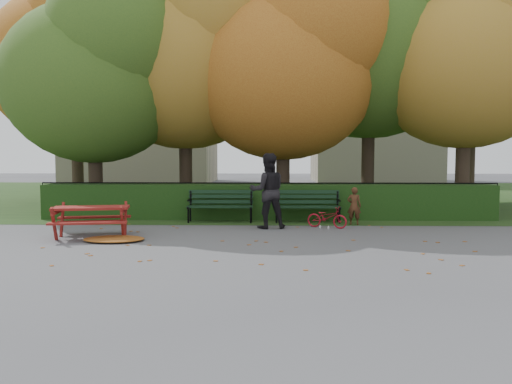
{
  "coord_description": "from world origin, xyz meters",
  "views": [
    {
      "loc": [
        0.02,
        -10.0,
        1.79
      ],
      "look_at": [
        -0.26,
        1.36,
        1.0
      ],
      "focal_mm": 35.0,
      "sensor_mm": 36.0,
      "label": 1
    }
  ],
  "objects_px": {
    "bicycle": "(327,217)",
    "adult": "(268,191)",
    "tree_g": "(483,65)",
    "bench_right": "(307,204)",
    "bench_left": "(220,203)",
    "picnic_table": "(91,213)",
    "tree_d": "(383,33)",
    "tree_e": "(479,50)",
    "child": "(354,206)",
    "tree_b": "(194,48)",
    "tree_c": "(294,61)",
    "tree_f": "(82,55)",
    "tree_a": "(101,69)"
  },
  "relations": [
    {
      "from": "bench_left",
      "to": "adult",
      "type": "xyz_separation_m",
      "value": [
        1.31,
        -1.19,
        0.43
      ]
    },
    {
      "from": "tree_c",
      "to": "tree_e",
      "type": "distance_m",
      "value": 5.7
    },
    {
      "from": "tree_g",
      "to": "bench_right",
      "type": "height_order",
      "value": "tree_g"
    },
    {
      "from": "child",
      "to": "bicycle",
      "type": "bearing_deg",
      "value": 50.75
    },
    {
      "from": "tree_d",
      "to": "adult",
      "type": "relative_size",
      "value": 5.05
    },
    {
      "from": "child",
      "to": "tree_f",
      "type": "bearing_deg",
      "value": -18.44
    },
    {
      "from": "tree_f",
      "to": "picnic_table",
      "type": "bearing_deg",
      "value": -68.84
    },
    {
      "from": "tree_b",
      "to": "picnic_table",
      "type": "bearing_deg",
      "value": -104.36
    },
    {
      "from": "tree_e",
      "to": "bench_left",
      "type": "bearing_deg",
      "value": -165.19
    },
    {
      "from": "tree_b",
      "to": "bench_right",
      "type": "bearing_deg",
      "value": -40.67
    },
    {
      "from": "tree_f",
      "to": "tree_g",
      "type": "xyz_separation_m",
      "value": [
        15.47,
        0.52,
        -0.32
      ]
    },
    {
      "from": "picnic_table",
      "to": "bicycle",
      "type": "relative_size",
      "value": 1.78
    },
    {
      "from": "bench_right",
      "to": "adult",
      "type": "distance_m",
      "value": 1.67
    },
    {
      "from": "tree_f",
      "to": "bench_left",
      "type": "bearing_deg",
      "value": -43.51
    },
    {
      "from": "picnic_table",
      "to": "tree_c",
      "type": "bearing_deg",
      "value": 35.17
    },
    {
      "from": "tree_e",
      "to": "bench_left",
      "type": "height_order",
      "value": "tree_e"
    },
    {
      "from": "tree_g",
      "to": "bicycle",
      "type": "xyz_separation_m",
      "value": [
        -6.82,
        -7.14,
        -5.1
      ]
    },
    {
      "from": "bicycle",
      "to": "bench_left",
      "type": "bearing_deg",
      "value": 93.72
    },
    {
      "from": "tree_c",
      "to": "tree_d",
      "type": "bearing_deg",
      "value": 22.61
    },
    {
      "from": "tree_a",
      "to": "tree_c",
      "type": "distance_m",
      "value": 6.04
    },
    {
      "from": "bench_left",
      "to": "bench_right",
      "type": "bearing_deg",
      "value": 0.0
    },
    {
      "from": "tree_b",
      "to": "picnic_table",
      "type": "xyz_separation_m",
      "value": [
        -1.48,
        -5.79,
        -4.86
      ]
    },
    {
      "from": "bench_left",
      "to": "bench_right",
      "type": "height_order",
      "value": "same"
    },
    {
      "from": "tree_c",
      "to": "tree_d",
      "type": "relative_size",
      "value": 0.84
    },
    {
      "from": "adult",
      "to": "child",
      "type": "bearing_deg",
      "value": -173.0
    },
    {
      "from": "tree_f",
      "to": "picnic_table",
      "type": "relative_size",
      "value": 4.96
    },
    {
      "from": "tree_a",
      "to": "tree_f",
      "type": "distance_m",
      "value": 4.31
    },
    {
      "from": "picnic_table",
      "to": "tree_d",
      "type": "bearing_deg",
      "value": 27.53
    },
    {
      "from": "tree_c",
      "to": "tree_d",
      "type": "height_order",
      "value": "tree_d"
    },
    {
      "from": "tree_f",
      "to": "child",
      "type": "relative_size",
      "value": 9.09
    },
    {
      "from": "picnic_table",
      "to": "tree_f",
      "type": "bearing_deg",
      "value": 99.9
    },
    {
      "from": "tree_g",
      "to": "bench_left",
      "type": "height_order",
      "value": "tree_g"
    },
    {
      "from": "tree_d",
      "to": "adult",
      "type": "bearing_deg",
      "value": -129.39
    },
    {
      "from": "picnic_table",
      "to": "adult",
      "type": "height_order",
      "value": "adult"
    },
    {
      "from": "bicycle",
      "to": "tree_d",
      "type": "bearing_deg",
      "value": -2.41
    },
    {
      "from": "tree_a",
      "to": "tree_e",
      "type": "distance_m",
      "value": 11.73
    },
    {
      "from": "bench_left",
      "to": "picnic_table",
      "type": "relative_size",
      "value": 0.97
    },
    {
      "from": "tree_e",
      "to": "picnic_table",
      "type": "relative_size",
      "value": 4.41
    },
    {
      "from": "bench_right",
      "to": "tree_c",
      "type": "bearing_deg",
      "value": 96.7
    },
    {
      "from": "adult",
      "to": "tree_g",
      "type": "bearing_deg",
      "value": -148.65
    },
    {
      "from": "bicycle",
      "to": "adult",
      "type": "bearing_deg",
      "value": 118.77
    },
    {
      "from": "tree_d",
      "to": "tree_e",
      "type": "xyz_separation_m",
      "value": [
        2.64,
        -1.46,
        -0.9
      ]
    },
    {
      "from": "tree_d",
      "to": "tree_f",
      "type": "height_order",
      "value": "tree_d"
    },
    {
      "from": "tree_f",
      "to": "bench_left",
      "type": "distance_m",
      "value": 9.56
    },
    {
      "from": "tree_b",
      "to": "adult",
      "type": "relative_size",
      "value": 4.63
    },
    {
      "from": "tree_e",
      "to": "adult",
      "type": "height_order",
      "value": "tree_e"
    },
    {
      "from": "picnic_table",
      "to": "bicycle",
      "type": "bearing_deg",
      "value": 5.73
    },
    {
      "from": "tree_c",
      "to": "bench_right",
      "type": "relative_size",
      "value": 4.44
    },
    {
      "from": "tree_c",
      "to": "picnic_table",
      "type": "xyz_separation_m",
      "value": [
        -4.76,
        -5.01,
        -4.28
      ]
    },
    {
      "from": "picnic_table",
      "to": "adult",
      "type": "relative_size",
      "value": 0.98
    }
  ]
}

